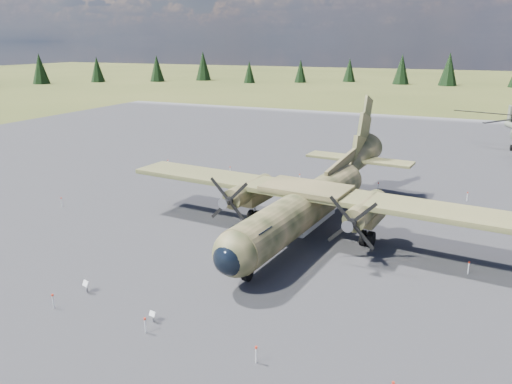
% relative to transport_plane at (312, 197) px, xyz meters
% --- Properties ---
extents(ground, '(500.00, 500.00, 0.00)m').
position_rel_transport_plane_xyz_m(ground, '(-5.30, -3.02, -2.81)').
color(ground, brown).
rests_on(ground, ground).
extents(apron, '(120.00, 120.00, 0.04)m').
position_rel_transport_plane_xyz_m(apron, '(-5.30, 6.98, -2.81)').
color(apron, slate).
rests_on(apron, ground).
extents(transport_plane, '(29.74, 26.90, 9.78)m').
position_rel_transport_plane_xyz_m(transport_plane, '(0.00, 0.00, 0.00)').
color(transport_plane, '#343A1F').
rests_on(transport_plane, ground).
extents(info_placard_left, '(0.51, 0.33, 0.74)m').
position_rel_transport_plane_xyz_m(info_placard_left, '(-8.93, -14.39, -2.32)').
color(info_placard_left, gray).
rests_on(info_placard_left, ground).
extents(info_placard_right, '(0.41, 0.23, 0.60)m').
position_rel_transport_plane_xyz_m(info_placard_right, '(-3.59, -15.49, -2.41)').
color(info_placard_right, gray).
rests_on(info_placard_right, ground).
extents(barrier_fence, '(33.12, 29.62, 0.85)m').
position_rel_transport_plane_xyz_m(barrier_fence, '(-5.77, -3.09, -2.30)').
color(barrier_fence, silver).
rests_on(barrier_fence, ground).
extents(treeline, '(317.41, 310.69, 10.96)m').
position_rel_transport_plane_xyz_m(treeline, '(-4.63, -3.74, 2.05)').
color(treeline, black).
rests_on(treeline, ground).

